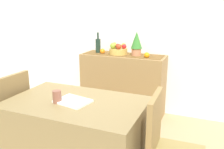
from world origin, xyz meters
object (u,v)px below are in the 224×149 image
object	(u,v)px
open_book	(73,101)
coffee_cup	(57,97)
potted_plant	(137,43)
wine_bottle	(98,45)
dining_table	(77,140)
fruit_bowl	(118,51)
sideboard_console	(123,85)
chair_near_window	(6,133)

from	to	relation	value
open_book	coffee_cup	world-z (taller)	coffee_cup
potted_plant	open_book	distance (m)	1.52
wine_bottle	open_book	distance (m)	1.58
potted_plant	coffee_cup	xyz separation A→B (m)	(-0.21, -1.54, -0.26)
open_book	dining_table	bearing A→B (deg)	73.22
potted_plant	coffee_cup	bearing A→B (deg)	-97.79
potted_plant	coffee_cup	world-z (taller)	potted_plant
fruit_bowl	potted_plant	size ratio (longest dim) A/B	0.77
sideboard_console	chair_near_window	world-z (taller)	chair_near_window
wine_bottle	open_book	bearing A→B (deg)	-72.19
dining_table	fruit_bowl	bearing A→B (deg)	96.89
coffee_cup	potted_plant	bearing A→B (deg)	82.21
open_book	chair_near_window	distance (m)	0.96
sideboard_console	coffee_cup	xyz separation A→B (m)	(-0.02, -1.54, 0.36)
potted_plant	dining_table	distance (m)	1.62
sideboard_console	dining_table	xyz separation A→B (m)	(0.10, -1.47, -0.07)
dining_table	wine_bottle	bearing A→B (deg)	108.50
wine_bottle	coffee_cup	world-z (taller)	wine_bottle
sideboard_console	dining_table	world-z (taller)	sideboard_console
sideboard_console	fruit_bowl	distance (m)	0.49
open_book	chair_near_window	size ratio (longest dim) A/B	0.31
coffee_cup	chair_near_window	world-z (taller)	chair_near_window
coffee_cup	chair_near_window	bearing A→B (deg)	173.74
chair_near_window	dining_table	bearing A→B (deg)	0.03
open_book	coffee_cup	xyz separation A→B (m)	(-0.12, -0.06, 0.04)
open_book	sideboard_console	bearing A→B (deg)	104.68
coffee_cup	chair_near_window	xyz separation A→B (m)	(-0.72, 0.08, -0.53)
sideboard_console	wine_bottle	size ratio (longest dim) A/B	4.00
fruit_bowl	open_book	size ratio (longest dim) A/B	0.90
fruit_bowl	wine_bottle	bearing A→B (deg)	180.00
sideboard_console	potted_plant	distance (m)	0.64
sideboard_console	fruit_bowl	size ratio (longest dim) A/B	4.66
fruit_bowl	coffee_cup	xyz separation A→B (m)	(0.05, -1.54, -0.13)
sideboard_console	wine_bottle	distance (m)	0.67
coffee_cup	open_book	bearing A→B (deg)	25.84
fruit_bowl	dining_table	bearing A→B (deg)	-83.11
fruit_bowl	coffee_cup	size ratio (longest dim) A/B	2.38
wine_bottle	potted_plant	bearing A→B (deg)	0.00
wine_bottle	dining_table	distance (m)	1.66
sideboard_console	open_book	xyz separation A→B (m)	(0.09, -1.49, 0.31)
dining_table	coffee_cup	xyz separation A→B (m)	(-0.13, -0.08, 0.42)
dining_table	open_book	xyz separation A→B (m)	(-0.01, -0.02, 0.38)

